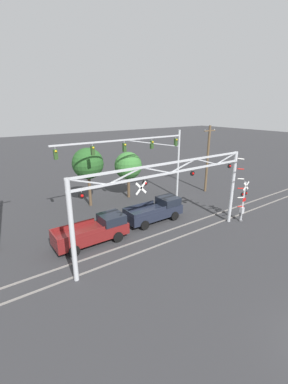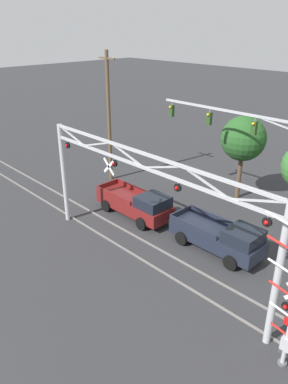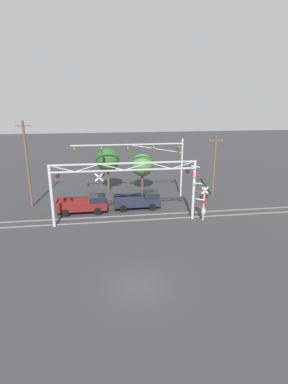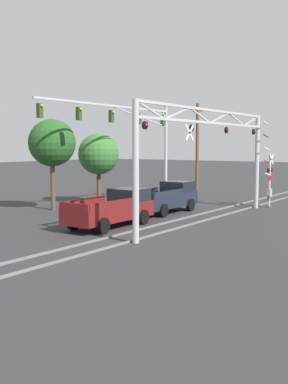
{
  "view_description": "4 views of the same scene",
  "coord_description": "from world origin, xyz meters",
  "px_view_note": "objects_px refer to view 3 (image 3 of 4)",
  "views": [
    {
      "loc": [
        -11.58,
        -1.68,
        10.12
      ],
      "look_at": [
        -1.41,
        12.73,
        4.22
      ],
      "focal_mm": 24.0,
      "sensor_mm": 36.0,
      "label": 1
    },
    {
      "loc": [
        12.15,
        -0.15,
        12.05
      ],
      "look_at": [
        -1.12,
        12.62,
        3.69
      ],
      "focal_mm": 35.0,
      "sensor_mm": 36.0,
      "label": 2
    },
    {
      "loc": [
        -2.23,
        -17.87,
        12.6
      ],
      "look_at": [
        1.8,
        10.18,
        3.72
      ],
      "focal_mm": 28.0,
      "sensor_mm": 36.0,
      "label": 3
    },
    {
      "loc": [
        -24.91,
        -0.96,
        4.44
      ],
      "look_at": [
        -1.7,
        14.91,
        1.69
      ],
      "focal_mm": 45.0,
      "sensor_mm": 36.0,
      "label": 4
    }
  ],
  "objects_px": {
    "utility_pole_left": "(27,164)",
    "crossing_signal_mast": "(203,203)",
    "background_tree_beyond_span": "(142,165)",
    "pickup_truck_following": "(84,204)",
    "utility_pole_right": "(214,166)",
    "crossing_gantry": "(125,183)",
    "pickup_truck_lead": "(139,200)",
    "traffic_signal_span": "(151,156)",
    "background_tree_far_left_verge": "(108,160)"
  },
  "relations": [
    {
      "from": "traffic_signal_span",
      "to": "utility_pole_left",
      "type": "distance_m",
      "value": 14.96
    },
    {
      "from": "crossing_gantry",
      "to": "utility_pole_right",
      "type": "height_order",
      "value": "utility_pole_right"
    },
    {
      "from": "pickup_truck_following",
      "to": "utility_pole_left",
      "type": "relative_size",
      "value": 0.56
    },
    {
      "from": "utility_pole_left",
      "to": "crossing_signal_mast",
      "type": "bearing_deg",
      "value": -20.74
    },
    {
      "from": "crossing_gantry",
      "to": "background_tree_beyond_span",
      "type": "xyz_separation_m",
      "value": [
        3.35,
        11.03,
        -0.59
      ]
    },
    {
      "from": "pickup_truck_following",
      "to": "background_tree_beyond_span",
      "type": "xyz_separation_m",
      "value": [
        7.74,
        7.43,
        2.76
      ]
    },
    {
      "from": "pickup_truck_lead",
      "to": "utility_pole_left",
      "type": "bearing_deg",
      "value": 168.88
    },
    {
      "from": "utility_pole_left",
      "to": "utility_pole_right",
      "type": "height_order",
      "value": "utility_pole_left"
    },
    {
      "from": "traffic_signal_span",
      "to": "pickup_truck_lead",
      "type": "bearing_deg",
      "value": -117.62
    },
    {
      "from": "background_tree_far_left_verge",
      "to": "background_tree_beyond_span",
      "type": "bearing_deg",
      "value": -1.38
    },
    {
      "from": "background_tree_far_left_verge",
      "to": "pickup_truck_following",
      "type": "bearing_deg",
      "value": -111.58
    },
    {
      "from": "traffic_signal_span",
      "to": "crossing_gantry",
      "type": "bearing_deg",
      "value": -116.82
    },
    {
      "from": "crossing_gantry",
      "to": "background_tree_beyond_span",
      "type": "height_order",
      "value": "crossing_gantry"
    },
    {
      "from": "crossing_gantry",
      "to": "pickup_truck_following",
      "type": "distance_m",
      "value": 6.6
    },
    {
      "from": "utility_pole_right",
      "to": "utility_pole_left",
      "type": "bearing_deg",
      "value": -178.12
    },
    {
      "from": "traffic_signal_span",
      "to": "utility_pole_right",
      "type": "xyz_separation_m",
      "value": [
        8.34,
        -0.58,
        -1.41
      ]
    },
    {
      "from": "pickup_truck_following",
      "to": "background_tree_beyond_span",
      "type": "height_order",
      "value": "background_tree_beyond_span"
    },
    {
      "from": "crossing_signal_mast",
      "to": "pickup_truck_lead",
      "type": "height_order",
      "value": "crossing_signal_mast"
    },
    {
      "from": "utility_pole_right",
      "to": "background_tree_beyond_span",
      "type": "height_order",
      "value": "utility_pole_right"
    },
    {
      "from": "background_tree_far_left_verge",
      "to": "pickup_truck_lead",
      "type": "bearing_deg",
      "value": -64.06
    },
    {
      "from": "crossing_signal_mast",
      "to": "utility_pole_right",
      "type": "xyz_separation_m",
      "value": [
        4.15,
        7.99,
        2.13
      ]
    },
    {
      "from": "utility_pole_left",
      "to": "background_tree_beyond_span",
      "type": "height_order",
      "value": "utility_pole_left"
    },
    {
      "from": "background_tree_beyond_span",
      "to": "crossing_signal_mast",
      "type": "bearing_deg",
      "value": -67.19
    },
    {
      "from": "crossing_signal_mast",
      "to": "background_tree_far_left_verge",
      "type": "distance_m",
      "value": 15.4
    },
    {
      "from": "background_tree_far_left_verge",
      "to": "utility_pole_right",
      "type": "bearing_deg",
      "value": -15.17
    },
    {
      "from": "crossing_signal_mast",
      "to": "crossing_gantry",
      "type": "bearing_deg",
      "value": 175.93
    },
    {
      "from": "pickup_truck_following",
      "to": "utility_pole_left",
      "type": "height_order",
      "value": "utility_pole_left"
    },
    {
      "from": "crossing_signal_mast",
      "to": "pickup_truck_following",
      "type": "distance_m",
      "value": 13.34
    },
    {
      "from": "pickup_truck_lead",
      "to": "background_tree_far_left_verge",
      "type": "relative_size",
      "value": 0.89
    },
    {
      "from": "crossing_gantry",
      "to": "traffic_signal_span",
      "type": "relative_size",
      "value": 1.05
    },
    {
      "from": "crossing_gantry",
      "to": "background_tree_far_left_verge",
      "type": "distance_m",
      "value": 11.24
    },
    {
      "from": "pickup_truck_lead",
      "to": "utility_pole_right",
      "type": "bearing_deg",
      "value": 17.62
    },
    {
      "from": "utility_pole_left",
      "to": "crossing_gantry",
      "type": "bearing_deg",
      "value": -31.45
    },
    {
      "from": "pickup_truck_following",
      "to": "background_tree_far_left_verge",
      "type": "bearing_deg",
      "value": 68.42
    },
    {
      "from": "crossing_signal_mast",
      "to": "background_tree_far_left_verge",
      "type": "height_order",
      "value": "background_tree_far_left_verge"
    },
    {
      "from": "crossing_gantry",
      "to": "pickup_truck_following",
      "type": "height_order",
      "value": "crossing_gantry"
    },
    {
      "from": "background_tree_beyond_span",
      "to": "background_tree_far_left_verge",
      "type": "bearing_deg",
      "value": 178.62
    },
    {
      "from": "utility_pole_left",
      "to": "pickup_truck_following",
      "type": "bearing_deg",
      "value": -25.17
    },
    {
      "from": "pickup_truck_lead",
      "to": "utility_pole_left",
      "type": "xyz_separation_m",
      "value": [
        -12.87,
        2.53,
        4.3
      ]
    },
    {
      "from": "utility_pole_right",
      "to": "traffic_signal_span",
      "type": "bearing_deg",
      "value": 175.99
    },
    {
      "from": "traffic_signal_span",
      "to": "pickup_truck_lead",
      "type": "relative_size",
      "value": 2.58
    },
    {
      "from": "utility_pole_left",
      "to": "background_tree_far_left_verge",
      "type": "height_order",
      "value": "utility_pole_left"
    },
    {
      "from": "background_tree_beyond_span",
      "to": "utility_pole_right",
      "type": "bearing_deg",
      "value": -21.85
    },
    {
      "from": "crossing_signal_mast",
      "to": "traffic_signal_span",
      "type": "distance_m",
      "value": 10.18
    },
    {
      "from": "pickup_truck_lead",
      "to": "background_tree_far_left_verge",
      "type": "height_order",
      "value": "background_tree_far_left_verge"
    },
    {
      "from": "pickup_truck_lead",
      "to": "pickup_truck_following",
      "type": "height_order",
      "value": "same"
    },
    {
      "from": "pickup_truck_lead",
      "to": "pickup_truck_following",
      "type": "xyz_separation_m",
      "value": [
        -6.4,
        -0.51,
        0.0
      ]
    },
    {
      "from": "crossing_gantry",
      "to": "utility_pole_left",
      "type": "height_order",
      "value": "utility_pole_left"
    },
    {
      "from": "crossing_gantry",
      "to": "utility_pole_left",
      "type": "bearing_deg",
      "value": 148.55
    },
    {
      "from": "crossing_signal_mast",
      "to": "background_tree_far_left_verge",
      "type": "relative_size",
      "value": 0.98
    }
  ]
}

